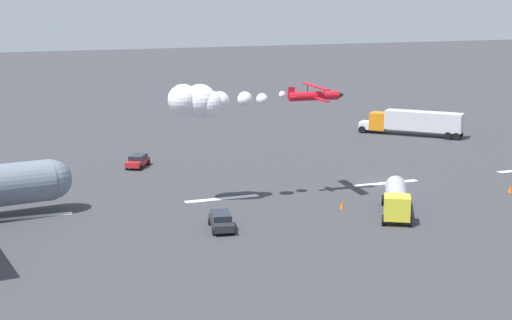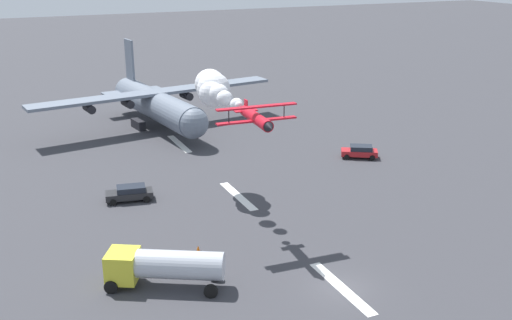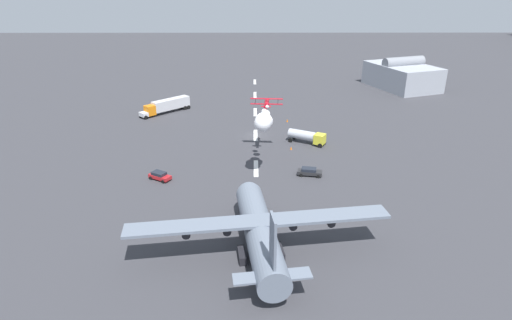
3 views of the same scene
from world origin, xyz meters
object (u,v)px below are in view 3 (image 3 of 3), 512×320
Objects in this scene: cargo_transport_plane at (258,227)px; stunt_biplane_red at (264,120)px; followme_car_yellow at (160,176)px; traffic_cone_far at (291,148)px; semi_truck_orange at (167,105)px; airport_staff_sedan at (310,172)px; fuel_tanker_truck at (307,136)px; traffic_cone_near at (287,120)px.

stunt_biplane_red reaches higher than cargo_transport_plane.
cargo_transport_plane reaches higher than followme_car_yellow.
cargo_transport_plane reaches higher than traffic_cone_far.
semi_truck_orange is 2.80× the size of followme_car_yellow.
traffic_cone_far is at bearing -169.87° from airport_staff_sedan.
stunt_biplane_red is 16.86m from traffic_cone_far.
fuel_tanker_truck is at bearing 122.39° from followme_car_yellow.
stunt_biplane_red is 22.08m from followme_car_yellow.
traffic_cone_far is at bearing -1.77° from traffic_cone_near.
followme_car_yellow is 28.26m from airport_staff_sedan.
followme_car_yellow and airport_staff_sedan have the same top height.
fuel_tanker_truck reaches higher than traffic_cone_far.
stunt_biplane_red reaches higher than traffic_cone_far.
cargo_transport_plane is 4.08× the size of fuel_tanker_truck.
stunt_biplane_red reaches higher than fuel_tanker_truck.
semi_truck_orange reaches higher than fuel_tanker_truck.
semi_truck_orange is (-40.21, -26.40, -8.48)m from stunt_biplane_red.
cargo_transport_plane is 26.28m from stunt_biplane_red.
fuel_tanker_truck is 17.34m from airport_staff_sedan.
semi_truck_orange is 34.43m from traffic_cone_near.
traffic_cone_near is at bearing 75.63° from semi_truck_orange.
fuel_tanker_truck is 5.67m from traffic_cone_far.
stunt_biplane_red is 48.84m from semi_truck_orange.
airport_staff_sedan is at bearing 10.13° from traffic_cone_far.
cargo_transport_plane is at bearing -22.95° from airport_staff_sedan.
fuel_tanker_truck is at bearing 56.18° from semi_truck_orange.
cargo_transport_plane is at bearing 39.62° from followme_car_yellow.
fuel_tanker_truck is 11.52× the size of traffic_cone_near.
fuel_tanker_truck reaches higher than traffic_cone_near.
stunt_biplane_red is 13.20m from airport_staff_sedan.
semi_truck_orange is at bearing -139.99° from airport_staff_sedan.
traffic_cone_near is (-31.67, 6.91, -10.24)m from stunt_biplane_red.
cargo_transport_plane is 47.01× the size of traffic_cone_far.
traffic_cone_far is at bearing 49.05° from semi_truck_orange.
fuel_tanker_truck is at bearing 174.82° from airport_staff_sedan.
cargo_transport_plane is 2.74× the size of semi_truck_orange.
followme_car_yellow is (43.46, 6.88, -1.32)m from semi_truck_orange.
stunt_biplane_red is at bearing 177.03° from cargo_transport_plane.
followme_car_yellow is 43.80m from traffic_cone_near.
traffic_cone_far is (-11.83, 6.30, -10.24)m from stunt_biplane_red.
semi_truck_orange is 43.33m from traffic_cone_far.
stunt_biplane_red is at bearing 99.46° from followme_car_yellow.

